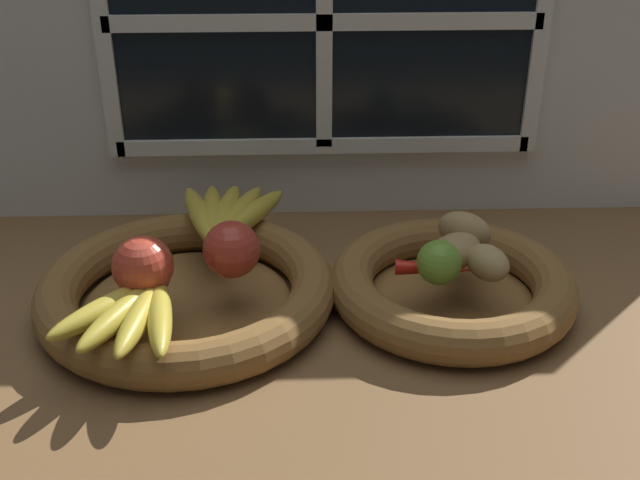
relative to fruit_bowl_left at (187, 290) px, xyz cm
name	(u,v)px	position (x,y,z in cm)	size (l,w,h in cm)	color
ground_plane	(332,315)	(18.91, -0.17, -4.16)	(140.00, 90.00, 3.00)	brown
back_wall	(324,40)	(18.91, 29.61, 25.22)	(140.00, 4.60, 55.00)	silver
fruit_bowl_left	(187,290)	(0.00, 0.00, 0.00)	(38.59, 38.59, 5.70)	brown
fruit_bowl_right	(452,285)	(34.62, 0.00, 0.01)	(32.19, 32.19, 5.70)	brown
apple_red_right	(232,249)	(6.23, -1.42, 6.66)	(7.25, 7.25, 7.25)	#B73828
apple_red_front	(143,266)	(-4.11, -5.40, 6.74)	(7.40, 7.40, 7.40)	#CC422D
banana_bunch_front	(132,312)	(-4.48, -11.97, 4.44)	(15.25, 17.22, 2.81)	gold
banana_bunch_back	(225,215)	(4.21, 12.84, 4.50)	(16.85, 20.03, 2.92)	gold
potato_back	(464,231)	(36.78, 4.74, 5.59)	(7.49, 4.43, 5.12)	#A38451
potato_small	(487,263)	(38.07, -3.44, 5.26)	(6.22, 4.44, 4.45)	tan
potato_large	(455,251)	(34.62, 0.00, 5.16)	(8.19, 5.42, 4.26)	#A38451
lime_near	(439,262)	(31.84, -4.17, 5.84)	(5.61, 5.61, 5.61)	#6B9E33
chili_pepper	(438,269)	(32.09, -2.67, 4.04)	(2.02, 2.02, 10.72)	red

